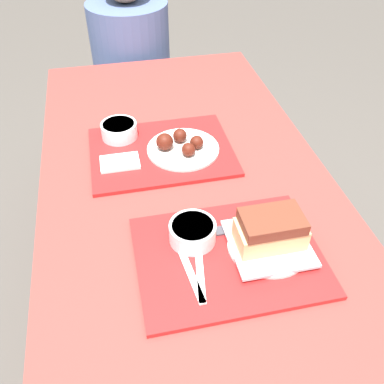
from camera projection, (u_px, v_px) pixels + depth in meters
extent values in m
plane|color=#4C4742|center=(194.00, 352.00, 1.64)|extent=(12.00, 12.00, 0.00)
cube|color=maroon|center=(195.00, 211.00, 1.14)|extent=(0.82, 1.84, 0.04)
cylinder|color=maroon|center=(81.00, 159.00, 1.96)|extent=(0.07, 0.07, 0.73)
cylinder|color=maroon|center=(227.00, 141.00, 2.07)|extent=(0.07, 0.07, 0.73)
cube|color=maroon|center=(147.00, 105.00, 2.19)|extent=(0.78, 0.28, 0.04)
cylinder|color=maroon|center=(89.00, 149.00, 2.29)|extent=(0.06, 0.06, 0.41)
cylinder|color=maroon|center=(208.00, 135.00, 2.39)|extent=(0.06, 0.06, 0.41)
cube|color=red|center=(229.00, 256.00, 0.99)|extent=(0.43, 0.33, 0.01)
cube|color=red|center=(161.00, 151.00, 1.30)|extent=(0.43, 0.33, 0.01)
cylinder|color=silver|center=(193.00, 232.00, 1.01)|extent=(0.11, 0.11, 0.05)
cylinder|color=beige|center=(193.00, 227.00, 1.00)|extent=(0.10, 0.10, 0.01)
cylinder|color=white|center=(268.00, 245.00, 1.00)|extent=(0.19, 0.19, 0.01)
cube|color=silver|center=(268.00, 243.00, 1.00)|extent=(0.18, 0.18, 0.01)
cube|color=#DBB275|center=(270.00, 234.00, 0.98)|extent=(0.16, 0.09, 0.05)
cube|color=brown|center=(272.00, 221.00, 0.95)|extent=(0.14, 0.09, 0.03)
cube|color=white|center=(190.00, 273.00, 0.94)|extent=(0.03, 0.17, 0.00)
cube|color=white|center=(200.00, 271.00, 0.95)|extent=(0.04, 0.17, 0.00)
cube|color=#3F3F47|center=(222.00, 231.00, 1.04)|extent=(0.04, 0.03, 0.01)
cylinder|color=silver|center=(119.00, 130.00, 1.34)|extent=(0.11, 0.11, 0.05)
cylinder|color=beige|center=(119.00, 125.00, 1.32)|extent=(0.10, 0.10, 0.01)
cylinder|color=white|center=(183.00, 149.00, 1.30)|extent=(0.22, 0.22, 0.01)
sphere|color=#4C190F|center=(197.00, 142.00, 1.28)|extent=(0.04, 0.04, 0.04)
sphere|color=#4C190F|center=(180.00, 136.00, 1.30)|extent=(0.04, 0.04, 0.04)
sphere|color=#4C190F|center=(165.00, 142.00, 1.27)|extent=(0.05, 0.05, 0.05)
sphere|color=#4C190F|center=(188.00, 150.00, 1.25)|extent=(0.04, 0.04, 0.04)
cube|color=white|center=(120.00, 162.00, 1.24)|extent=(0.11, 0.08, 0.01)
cylinder|color=#4C6093|center=(131.00, 57.00, 2.01)|extent=(0.36, 0.36, 0.49)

